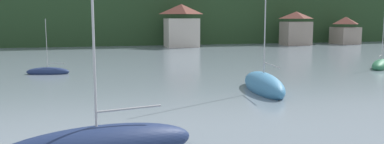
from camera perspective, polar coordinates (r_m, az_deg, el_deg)
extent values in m
cube|color=#264223|center=(111.62, -11.77, 8.04)|extent=(352.00, 60.10, 13.08)
cube|color=beige|center=(78.21, -1.52, 5.59)|extent=(6.01, 5.49, 5.49)
pyramid|color=brown|center=(78.17, -1.53, 8.91)|extent=(6.32, 5.76, 1.92)
cube|color=gray|center=(86.30, 14.50, 5.33)|extent=(5.46, 4.19, 4.80)
pyramid|color=brown|center=(86.24, 14.59, 7.82)|extent=(5.73, 4.40, 1.47)
cube|color=gray|center=(93.18, 20.88, 4.86)|extent=(4.46, 5.22, 3.60)
pyramid|color=brown|center=(93.10, 20.98, 6.85)|extent=(4.69, 5.48, 1.56)
cylinder|color=#B7B7BC|center=(16.40, -13.83, 5.34)|extent=(0.10, 0.10, 8.39)
cylinder|color=#ADADB2|center=(17.19, -8.87, -5.16)|extent=(2.78, 0.68, 0.09)
ellipsoid|color=navy|center=(43.43, -19.77, 0.01)|extent=(4.44, 2.02, 0.95)
cylinder|color=#B7B7BC|center=(43.16, -19.94, 3.73)|extent=(0.05, 0.05, 5.12)
cylinder|color=#ADADB2|center=(43.09, -18.69, 1.18)|extent=(1.75, 0.38, 0.05)
ellipsoid|color=teal|center=(31.86, 10.11, -1.89)|extent=(3.09, 7.93, 2.01)
cylinder|color=#B7B7BC|center=(31.42, 10.37, 8.64)|extent=(0.09, 0.09, 10.55)
cylinder|color=#ADADB2|center=(29.97, 11.19, 0.98)|extent=(0.50, 3.44, 0.08)
ellipsoid|color=#2D754C|center=(50.46, 25.26, 0.86)|extent=(5.62, 5.35, 1.38)
cylinder|color=#B7B7BC|center=(50.20, 25.51, 5.13)|extent=(0.07, 0.07, 6.77)
cylinder|color=#ADADB2|center=(49.31, 25.17, 2.11)|extent=(1.60, 1.47, 0.07)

